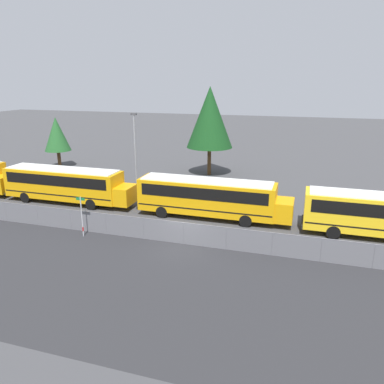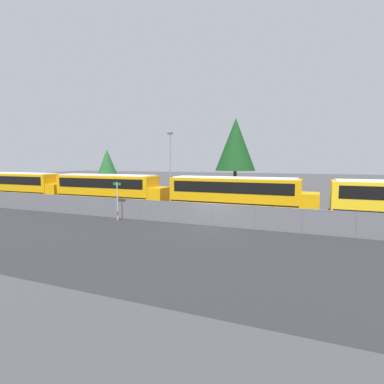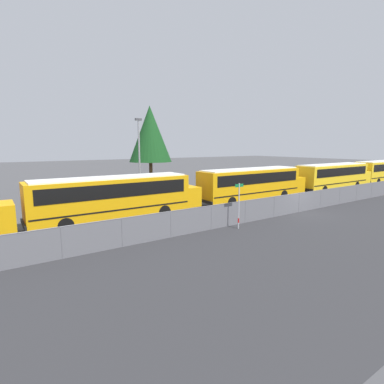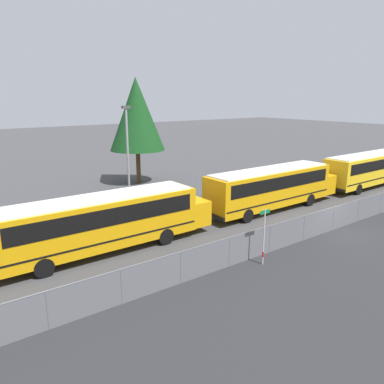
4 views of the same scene
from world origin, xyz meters
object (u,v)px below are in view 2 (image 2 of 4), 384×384
Objects in this scene: school_bus_2 at (237,192)px; street_sign at (117,200)px; school_bus_1 at (109,187)px; school_bus_0 at (20,184)px; tree_0 at (107,163)px; light_pole at (170,164)px; tree_1 at (235,145)px.

school_bus_2 is 10.12m from street_sign.
school_bus_1 is at bearing 179.92° from school_bus_2.
school_bus_0 is 13.02m from school_bus_1.
street_sign is 24.89m from tree_0.
street_sign is at bearing -140.75° from school_bus_2.
school_bus_0 is 1.61× the size of light_pole.
light_pole reaches higher than tree_0.
light_pole is at bearing 18.10° from school_bus_0.
school_bus_0 is 27.46m from tree_1.
light_pole reaches higher than school_bus_2.
school_bus_1 is 4.23× the size of street_sign.
school_bus_1 is at bearing 0.15° from school_bus_0.
tree_1 is at bearing 78.83° from street_sign.
school_bus_1 is at bearing -124.61° from tree_1.
street_sign is (5.79, -6.42, -0.32)m from school_bus_1.
school_bus_0 is 1.23× the size of tree_1.
school_bus_1 is at bearing -127.83° from light_pole.
school_bus_2 is at bearing -28.25° from tree_0.
tree_1 is (5.49, 8.66, 2.50)m from light_pole.
school_bus_0 is 18.47m from light_pole.
tree_0 is at bearing 128.26° from school_bus_1.
school_bus_1 is 1.96× the size of tree_0.
tree_1 is (22.90, 14.35, 4.90)m from school_bus_0.
tree_0 reaches higher than school_bus_0.
school_bus_2 is 15.61m from tree_1.
tree_0 is (3.03, 12.69, 2.36)m from school_bus_0.
school_bus_2 is at bearing -0.08° from school_bus_1.
light_pole is at bearing 52.17° from school_bus_1.
tree_1 reaches higher than school_bus_1.
tree_1 is at bearing 57.64° from light_pole.
tree_0 is (-9.98, 12.66, 2.36)m from school_bus_1.
light_pole is (-1.40, 12.07, 2.73)m from street_sign.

